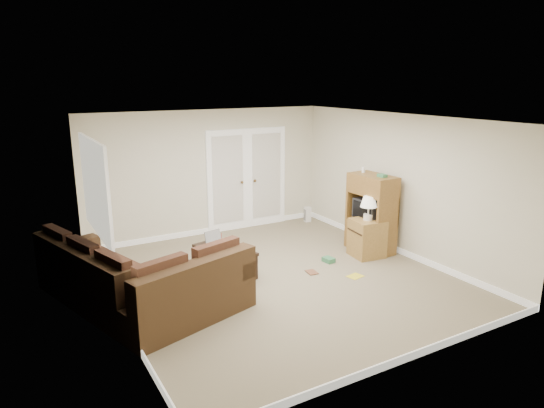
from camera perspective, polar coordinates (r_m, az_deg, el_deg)
floor at (r=7.78m, az=0.71°, el=-8.72°), size 5.50×5.50×0.00m
ceiling at (r=7.18m, az=0.77°, el=9.96°), size 5.00×5.50×0.02m
wall_left at (r=6.52m, az=-18.57°, el=-2.45°), size 0.02×5.50×2.50m
wall_right at (r=8.88m, az=14.79°, el=2.19°), size 0.02×5.50×2.50m
wall_back at (r=9.79m, az=-7.47°, el=3.66°), size 5.00×0.02×2.50m
wall_front at (r=5.30m, az=16.07°, el=-6.11°), size 5.00×0.02×2.50m
baseboards at (r=7.76m, az=0.71°, el=-8.38°), size 5.00×5.50×0.10m
french_doors at (r=10.15m, az=-2.91°, el=2.91°), size 1.80×0.05×2.13m
window_left at (r=7.41m, az=-20.05°, el=1.80°), size 0.05×1.92×1.42m
sectional_sofa at (r=6.94m, az=-15.66°, el=-9.20°), size 2.61×2.96×0.87m
coffee_table at (r=7.91m, az=-5.61°, el=-6.55°), size 0.77×1.16×0.73m
tv_armoire at (r=8.95m, az=11.59°, el=-1.05°), size 0.51×0.90×1.52m
side_cabinet at (r=8.75m, az=11.13°, el=-3.59°), size 0.58×0.58×1.09m
space_heater at (r=10.75m, az=4.20°, el=-1.22°), size 0.14×0.12×0.33m
floor_magazine at (r=7.96m, az=9.76°, el=-8.37°), size 0.28×0.24×0.01m
floor_greenbox at (r=8.48m, az=6.67°, el=-6.54°), size 0.17×0.22×0.08m
floor_book at (r=7.98m, az=4.18°, el=-8.09°), size 0.19×0.24×0.02m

